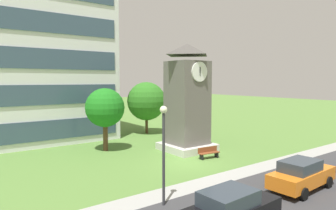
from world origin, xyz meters
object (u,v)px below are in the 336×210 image
Objects in this scene: tree_near_tower at (146,101)px; parked_car_orange at (301,174)px; park_bench at (209,152)px; tree_streetside at (105,108)px; clock_tower at (187,104)px; parked_car_black at (231,210)px; street_lamp at (164,143)px.

tree_near_tower reaches higher than parked_car_orange.
parked_car_orange is (-0.50, -7.89, 0.40)m from park_bench.
clock_tower is at bearing -34.48° from tree_streetside.
parked_car_black is at bearing -129.46° from park_bench.
park_bench is 0.38× the size of street_lamp.
tree_near_tower is (9.91, 17.32, 0.60)m from street_lamp.
clock_tower reaches higher than street_lamp.
clock_tower is 14.35m from parked_car_black.
parked_car_black is 6.66m from parked_car_orange.
clock_tower is 1.89× the size of street_lamp.
parked_car_black is (0.80, -3.59, -2.24)m from street_lamp.
parked_car_black is 0.98× the size of parked_car_orange.
street_lamp is 8.25m from parked_car_orange.
street_lamp is (-8.34, -8.19, -0.97)m from clock_tower.
park_bench is at bearing -52.81° from tree_streetside.
tree_streetside is at bearing 145.52° from clock_tower.
clock_tower is 1.56× the size of tree_near_tower.
tree_near_tower reaches higher than parked_car_black.
street_lamp is 0.83× the size of tree_near_tower.
park_bench is 0.31× the size of tree_near_tower.
park_bench is (-0.42, -3.13, -3.61)m from clock_tower.
clock_tower is 1.99× the size of parked_car_orange.
street_lamp reaches higher than parked_car_orange.
clock_tower reaches higher than parked_car_black.
parked_car_orange is at bearing 6.50° from parked_car_black.
street_lamp is 12.48m from tree_streetside.
parked_car_black is (-9.11, -20.91, -2.85)m from tree_near_tower.
park_bench is 12.84m from tree_near_tower.
tree_streetside is 16.09m from parked_car_orange.
clock_tower is 2.03× the size of parked_car_black.
parked_car_orange is (-0.93, -11.03, -3.21)m from clock_tower.
tree_streetside is at bearing 127.19° from park_bench.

